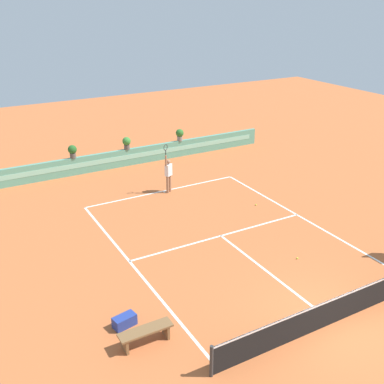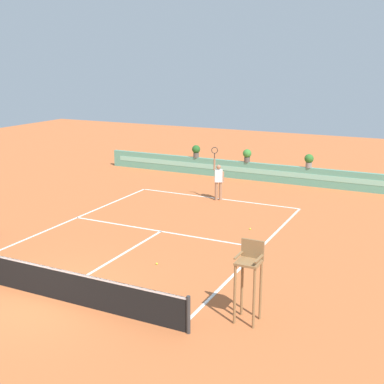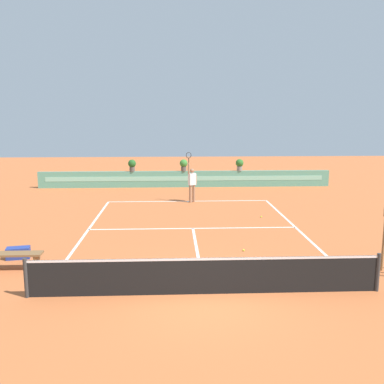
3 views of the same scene
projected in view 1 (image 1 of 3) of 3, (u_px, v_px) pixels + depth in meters
name	position (u px, v px, depth m)	size (l,w,h in m)	color
ground_plane	(226.00, 240.00, 19.11)	(60.00, 60.00, 0.00)	#BC6033
court_lines	(217.00, 233.00, 19.69)	(8.32, 11.94, 0.01)	white
net	(335.00, 309.00, 14.10)	(8.92, 0.10, 1.00)	#333333
back_wall_barrier	(129.00, 157.00, 27.24)	(18.00, 0.21, 1.00)	#599E84
bench_courtside	(146.00, 333.00, 13.31)	(1.60, 0.44, 0.51)	brown
gear_bag	(125.00, 321.00, 14.10)	(0.70, 0.36, 0.36)	navy
tennis_player	(168.00, 173.00, 23.31)	(0.56, 0.36, 2.58)	#9E7051
tennis_ball_near_baseline	(256.00, 205.00, 22.21)	(0.07, 0.07, 0.07)	#CCE033
tennis_ball_mid_court	(297.00, 258.00, 17.72)	(0.07, 0.07, 0.07)	#CCE033
potted_plant_left	(72.00, 151.00, 25.41)	(0.48, 0.48, 0.72)	#514C47
potted_plant_right	(180.00, 134.00, 28.41)	(0.48, 0.48, 0.72)	gray
potted_plant_centre	(127.00, 142.00, 26.84)	(0.48, 0.48, 0.72)	#514C47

